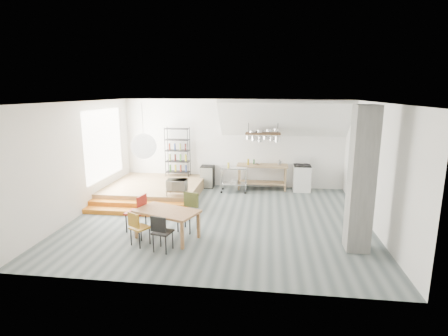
# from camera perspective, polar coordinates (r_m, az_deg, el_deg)

# --- Properties ---
(floor) EXTENTS (8.00, 8.00, 0.00)m
(floor) POSITION_cam_1_polar(r_m,az_deg,el_deg) (9.82, -0.71, -8.26)
(floor) COLOR #4D585A
(floor) RESTS_ON ground
(wall_back) EXTENTS (8.00, 0.04, 3.20)m
(wall_back) POSITION_cam_1_polar(r_m,az_deg,el_deg) (12.80, 1.44, 4.01)
(wall_back) COLOR silver
(wall_back) RESTS_ON ground
(wall_left) EXTENTS (0.04, 7.00, 3.20)m
(wall_left) POSITION_cam_1_polar(r_m,az_deg,el_deg) (10.69, -22.50, 1.39)
(wall_left) COLOR silver
(wall_left) RESTS_ON ground
(wall_right) EXTENTS (0.04, 7.00, 3.20)m
(wall_right) POSITION_cam_1_polar(r_m,az_deg,el_deg) (9.68, 23.42, 0.26)
(wall_right) COLOR silver
(wall_right) RESTS_ON ground
(ceiling) EXTENTS (8.00, 7.00, 0.02)m
(ceiling) POSITION_cam_1_polar(r_m,az_deg,el_deg) (9.20, -0.76, 10.74)
(ceiling) COLOR white
(ceiling) RESTS_ON wall_back
(slope_ceiling) EXTENTS (4.40, 1.44, 1.32)m
(slope_ceiling) POSITION_cam_1_polar(r_m,az_deg,el_deg) (12.05, 9.79, 7.86)
(slope_ceiling) COLOR white
(slope_ceiling) RESTS_ON wall_back
(window_pane) EXTENTS (0.02, 2.50, 2.20)m
(window_pane) POSITION_cam_1_polar(r_m,az_deg,el_deg) (11.95, -18.99, 3.71)
(window_pane) COLOR white
(window_pane) RESTS_ON wall_left
(platform) EXTENTS (3.00, 3.00, 0.40)m
(platform) POSITION_cam_1_polar(r_m,az_deg,el_deg) (12.17, -11.14, -3.41)
(platform) COLOR olive
(platform) RESTS_ON ground
(step_lower) EXTENTS (3.00, 0.35, 0.13)m
(step_lower) POSITION_cam_1_polar(r_m,az_deg,el_deg) (10.47, -14.46, -6.96)
(step_lower) COLOR #C46917
(step_lower) RESTS_ON ground
(step_upper) EXTENTS (3.00, 0.35, 0.27)m
(step_upper) POSITION_cam_1_polar(r_m,az_deg,el_deg) (10.75, -13.79, -6.03)
(step_upper) COLOR #C46917
(step_upper) RESTS_ON ground
(concrete_column) EXTENTS (0.50, 0.50, 3.20)m
(concrete_column) POSITION_cam_1_polar(r_m,az_deg,el_deg) (8.09, 21.52, -1.82)
(concrete_column) COLOR slate
(concrete_column) RESTS_ON ground
(kitchen_counter) EXTENTS (1.80, 0.60, 0.91)m
(kitchen_counter) POSITION_cam_1_polar(r_m,az_deg,el_deg) (12.58, 6.24, -0.73)
(kitchen_counter) COLOR olive
(kitchen_counter) RESTS_ON ground
(stove) EXTENTS (0.60, 0.60, 1.18)m
(stove) POSITION_cam_1_polar(r_m,az_deg,el_deg) (12.68, 12.57, -1.53)
(stove) COLOR white
(stove) RESTS_ON ground
(pot_rack) EXTENTS (1.20, 0.50, 1.43)m
(pot_rack) POSITION_cam_1_polar(r_m,az_deg,el_deg) (12.12, 6.50, 5.26)
(pot_rack) COLOR #3A2817
(pot_rack) RESTS_ON ceiling
(wire_shelving) EXTENTS (0.88, 0.38, 1.80)m
(wire_shelving) POSITION_cam_1_polar(r_m,az_deg,el_deg) (12.91, -7.58, 2.75)
(wire_shelving) COLOR black
(wire_shelving) RESTS_ON platform
(microwave_shelf) EXTENTS (0.60, 0.40, 0.16)m
(microwave_shelf) POSITION_cam_1_polar(r_m,az_deg,el_deg) (10.62, -7.67, -3.67)
(microwave_shelf) COLOR olive
(microwave_shelf) RESTS_ON platform
(paper_lantern) EXTENTS (0.60, 0.60, 0.60)m
(paper_lantern) POSITION_cam_1_polar(r_m,az_deg,el_deg) (8.47, -12.96, 3.49)
(paper_lantern) COLOR white
(paper_lantern) RESTS_ON ceiling
(dining_table) EXTENTS (1.67, 1.29, 0.70)m
(dining_table) POSITION_cam_1_polar(r_m,az_deg,el_deg) (8.49, -9.32, -7.32)
(dining_table) COLOR #905D34
(dining_table) RESTS_ON ground
(chair_mustard) EXTENTS (0.51, 0.51, 0.81)m
(chair_mustard) POSITION_cam_1_polar(r_m,az_deg,el_deg) (8.26, -13.95, -9.14)
(chair_mustard) COLOR #A06C1B
(chair_mustard) RESTS_ON ground
(chair_black) EXTENTS (0.46, 0.46, 0.85)m
(chair_black) POSITION_cam_1_polar(r_m,az_deg,el_deg) (7.85, -10.25, -9.97)
(chair_black) COLOR black
(chair_black) RESTS_ON ground
(chair_olive) EXTENTS (0.56, 0.56, 0.96)m
(chair_olive) POSITION_cam_1_polar(r_m,az_deg,el_deg) (8.93, -5.76, -6.56)
(chair_olive) COLOR #4C5528
(chair_olive) RESTS_ON ground
(chair_red) EXTENTS (0.51, 0.51, 0.95)m
(chair_red) POSITION_cam_1_polar(r_m,az_deg,el_deg) (9.05, -13.83, -6.64)
(chair_red) COLOR #A82218
(chair_red) RESTS_ON ground
(rolling_cart) EXTENTS (0.92, 0.53, 0.89)m
(rolling_cart) POSITION_cam_1_polar(r_m,az_deg,el_deg) (12.20, 1.64, -1.30)
(rolling_cart) COLOR silver
(rolling_cart) RESTS_ON ground
(mini_fridge) EXTENTS (0.47, 0.47, 0.80)m
(mini_fridge) POSITION_cam_1_polar(r_m,az_deg,el_deg) (12.86, -2.72, -1.40)
(mini_fridge) COLOR black
(mini_fridge) RESTS_ON ground
(microwave) EXTENTS (0.61, 0.43, 0.33)m
(microwave) POSITION_cam_1_polar(r_m,az_deg,el_deg) (10.57, -7.70, -2.72)
(microwave) COLOR beige
(microwave) RESTS_ON microwave_shelf
(bowl) EXTENTS (0.23, 0.23, 0.05)m
(bowl) POSITION_cam_1_polar(r_m,az_deg,el_deg) (12.47, 5.44, 0.63)
(bowl) COLOR silver
(bowl) RESTS_ON kitchen_counter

